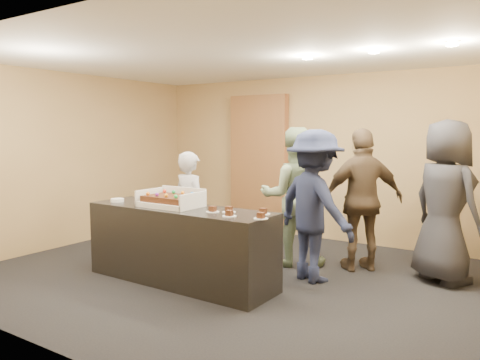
{
  "coord_description": "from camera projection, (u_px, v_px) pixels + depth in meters",
  "views": [
    {
      "loc": [
        3.27,
        -4.72,
        1.8
      ],
      "look_at": [
        0.16,
        0.0,
        1.21
      ],
      "focal_mm": 35.0,
      "sensor_mm": 36.0,
      "label": 1
    }
  ],
  "objects": [
    {
      "name": "room",
      "position": [
        229.0,
        168.0,
        5.75
      ],
      "size": [
        6.04,
        6.0,
        2.7
      ],
      "color": "black",
      "rests_on": "ground"
    },
    {
      "name": "serving_counter",
      "position": [
        180.0,
        245.0,
        5.56
      ],
      "size": [
        2.41,
        0.74,
        0.9
      ],
      "primitive_type": "cube",
      "rotation": [
        0.0,
        0.0,
        -0.02
      ],
      "color": "black",
      "rests_on": "floor"
    },
    {
      "name": "storage_cabinet",
      "position": [
        259.0,
        164.0,
        8.33
      ],
      "size": [
        1.1,
        0.15,
        2.42
      ],
      "primitive_type": "cube",
      "color": "brown",
      "rests_on": "floor"
    },
    {
      "name": "cake_box",
      "position": [
        172.0,
        202.0,
        5.61
      ],
      "size": [
        0.71,
        0.49,
        0.21
      ],
      "color": "white",
      "rests_on": "serving_counter"
    },
    {
      "name": "sheet_cake",
      "position": [
        171.0,
        198.0,
        5.58
      ],
      "size": [
        0.61,
        0.42,
        0.12
      ],
      "color": "#3D1B0D",
      "rests_on": "cake_box"
    },
    {
      "name": "plate_stack",
      "position": [
        117.0,
        200.0,
        5.95
      ],
      "size": [
        0.16,
        0.16,
        0.04
      ],
      "primitive_type": "cylinder",
      "color": "white",
      "rests_on": "serving_counter"
    },
    {
      "name": "slice_a",
      "position": [
        213.0,
        210.0,
        5.19
      ],
      "size": [
        0.15,
        0.15,
        0.07
      ],
      "color": "white",
      "rests_on": "serving_counter"
    },
    {
      "name": "slice_b",
      "position": [
        229.0,
        210.0,
        5.17
      ],
      "size": [
        0.15,
        0.15,
        0.07
      ],
      "color": "white",
      "rests_on": "serving_counter"
    },
    {
      "name": "slice_c",
      "position": [
        229.0,
        214.0,
        4.92
      ],
      "size": [
        0.15,
        0.15,
        0.07
      ],
      "color": "white",
      "rests_on": "serving_counter"
    },
    {
      "name": "slice_d",
      "position": [
        263.0,
        212.0,
        5.05
      ],
      "size": [
        0.15,
        0.15,
        0.07
      ],
      "color": "white",
      "rests_on": "serving_counter"
    },
    {
      "name": "slice_e",
      "position": [
        261.0,
        217.0,
        4.79
      ],
      "size": [
        0.15,
        0.15,
        0.07
      ],
      "color": "white",
      "rests_on": "serving_counter"
    },
    {
      "name": "person_server_grey",
      "position": [
        190.0,
        209.0,
        6.26
      ],
      "size": [
        0.62,
        0.47,
        1.53
      ],
      "primitive_type": "imported",
      "rotation": [
        0.0,
        0.0,
        2.93
      ],
      "color": "#AEADB3",
      "rests_on": "floor"
    },
    {
      "name": "person_sage_man",
      "position": [
        294.0,
        197.0,
        6.26
      ],
      "size": [
        1.13,
        1.07,
        1.85
      ],
      "primitive_type": "imported",
      "rotation": [
        0.0,
        0.0,
        3.7
      ],
      "color": "gray",
      "rests_on": "floor"
    },
    {
      "name": "person_navy_man",
      "position": [
        315.0,
        206.0,
        5.58
      ],
      "size": [
        1.35,
        1.09,
        1.82
      ],
      "primitive_type": "imported",
      "rotation": [
        0.0,
        0.0,
        2.73
      ],
      "color": "#1B223E",
      "rests_on": "floor"
    },
    {
      "name": "person_brown_extra",
      "position": [
        363.0,
        200.0,
        6.0
      ],
      "size": [
        1.1,
        1.05,
        1.84
      ],
      "primitive_type": "imported",
      "rotation": [
        0.0,
        0.0,
        3.88
      ],
      "color": "#4F3D2A",
      "rests_on": "floor"
    },
    {
      "name": "person_dark_suit",
      "position": [
        445.0,
        202.0,
        5.52
      ],
      "size": [
        1.13,
        1.05,
        1.94
      ],
      "primitive_type": "imported",
      "rotation": [
        0.0,
        0.0,
        2.53
      ],
      "color": "#29292F",
      "rests_on": "floor"
    },
    {
      "name": "ceiling_spotlights",
      "position": [
        374.0,
        52.0,
        5.15
      ],
      "size": [
        1.72,
        0.12,
        0.03
      ],
      "color": "#FFEAC6",
      "rests_on": "ceiling"
    }
  ]
}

